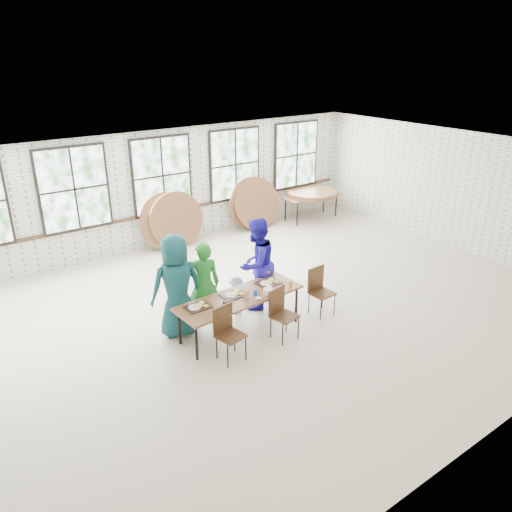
{
  "coord_description": "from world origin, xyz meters",
  "views": [
    {
      "loc": [
        -5.32,
        -6.95,
        4.87
      ],
      "look_at": [
        0.0,
        0.4,
        1.05
      ],
      "focal_mm": 35.0,
      "sensor_mm": 36.0,
      "label": 1
    }
  ],
  "objects_px": {
    "storage_table": "(311,197)",
    "dining_table": "(240,299)",
    "chair_near_left": "(227,328)",
    "chair_near_right": "(281,309)"
  },
  "relations": [
    {
      "from": "chair_near_left",
      "to": "dining_table",
      "type": "bearing_deg",
      "value": 29.66
    },
    {
      "from": "dining_table",
      "to": "chair_near_left",
      "type": "height_order",
      "value": "chair_near_left"
    },
    {
      "from": "storage_table",
      "to": "dining_table",
      "type": "bearing_deg",
      "value": -140.15
    },
    {
      "from": "dining_table",
      "to": "storage_table",
      "type": "xyz_separation_m",
      "value": [
        5.46,
        4.19,
        -0.0
      ]
    },
    {
      "from": "chair_near_right",
      "to": "storage_table",
      "type": "distance_m",
      "value": 6.85
    },
    {
      "from": "storage_table",
      "to": "chair_near_right",
      "type": "bearing_deg",
      "value": -133.96
    },
    {
      "from": "dining_table",
      "to": "chair_near_left",
      "type": "xyz_separation_m",
      "value": [
        -0.62,
        -0.53,
        -0.13
      ]
    },
    {
      "from": "dining_table",
      "to": "storage_table",
      "type": "height_order",
      "value": "same"
    },
    {
      "from": "dining_table",
      "to": "storage_table",
      "type": "relative_size",
      "value": 1.33
    },
    {
      "from": "dining_table",
      "to": "chair_near_right",
      "type": "relative_size",
      "value": 2.57
    }
  ]
}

